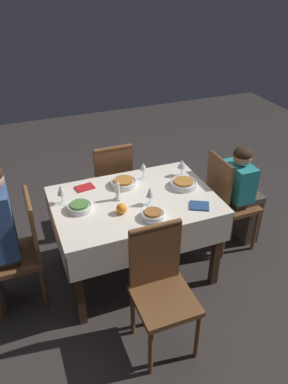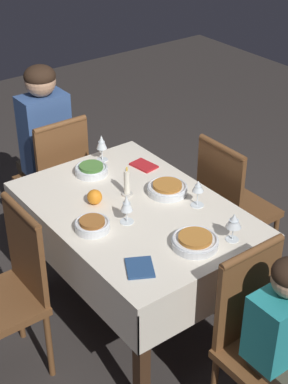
% 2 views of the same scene
% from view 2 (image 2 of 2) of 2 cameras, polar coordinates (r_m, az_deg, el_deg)
% --- Properties ---
extents(ground_plane, '(8.00, 8.00, 0.00)m').
position_cam_2_polar(ground_plane, '(3.50, -0.85, -11.85)').
color(ground_plane, '#332D2B').
extents(dining_table, '(1.26, 0.88, 0.75)m').
position_cam_2_polar(dining_table, '(3.10, -0.94, -3.08)').
color(dining_table, silver).
rests_on(dining_table, ground_plane).
extents(chair_west, '(0.39, 0.39, 0.94)m').
position_cam_2_polar(chair_west, '(3.83, -8.50, 1.51)').
color(chair_west, brown).
rests_on(chair_west, ground_plane).
extents(chair_east, '(0.39, 0.39, 0.94)m').
position_cam_2_polar(chair_east, '(2.70, 11.33, -13.72)').
color(chair_east, brown).
rests_on(chair_east, ground_plane).
extents(chair_south, '(0.39, 0.39, 0.94)m').
position_cam_2_polar(chair_south, '(2.97, -12.92, -9.06)').
color(chair_south, brown).
rests_on(chair_south, ground_plane).
extents(chair_north, '(0.39, 0.39, 0.94)m').
position_cam_2_polar(chair_north, '(3.54, 8.43, -1.11)').
color(chair_north, brown).
rests_on(chair_north, ground_plane).
extents(person_adult_denim, '(0.34, 0.30, 1.23)m').
position_cam_2_polar(person_adult_denim, '(3.86, -9.79, 4.70)').
color(person_adult_denim, '#4C4233').
rests_on(person_adult_denim, ground_plane).
extents(bowl_west, '(0.19, 0.19, 0.06)m').
position_cam_2_polar(bowl_west, '(3.34, -5.13, 2.19)').
color(bowl_west, silver).
rests_on(bowl_west, dining_table).
extents(wine_glass_west, '(0.07, 0.07, 0.16)m').
position_cam_2_polar(wine_glass_west, '(3.44, -4.14, 4.75)').
color(wine_glass_west, white).
rests_on(wine_glass_west, dining_table).
extents(bowl_east, '(0.22, 0.22, 0.06)m').
position_cam_2_polar(bowl_east, '(2.76, 4.97, -4.77)').
color(bowl_east, silver).
rests_on(bowl_east, dining_table).
extents(wine_glass_east, '(0.08, 0.08, 0.15)m').
position_cam_2_polar(wine_glass_east, '(2.78, 8.71, -2.84)').
color(wine_glass_east, white).
rests_on(wine_glass_east, dining_table).
extents(bowl_south, '(0.17, 0.17, 0.06)m').
position_cam_2_polar(bowl_south, '(2.87, -5.04, -3.18)').
color(bowl_south, silver).
rests_on(bowl_south, dining_table).
extents(wine_glass_south, '(0.07, 0.07, 0.15)m').
position_cam_2_polar(wine_glass_south, '(2.87, -1.70, -1.22)').
color(wine_glass_south, white).
rests_on(wine_glass_south, dining_table).
extents(bowl_north, '(0.22, 0.22, 0.06)m').
position_cam_2_polar(bowl_north, '(3.15, 2.27, 0.36)').
color(bowl_north, silver).
rests_on(bowl_north, dining_table).
extents(wine_glass_north, '(0.07, 0.07, 0.15)m').
position_cam_2_polar(wine_glass_north, '(3.01, 5.27, 0.43)').
color(wine_glass_north, white).
rests_on(wine_glass_north, dining_table).
extents(candle_centerpiece, '(0.06, 0.06, 0.17)m').
position_cam_2_polar(candle_centerpiece, '(3.11, -1.66, 0.76)').
color(candle_centerpiece, beige).
rests_on(candle_centerpiece, dining_table).
extents(orange_fruit, '(0.08, 0.08, 0.08)m').
position_cam_2_polar(orange_fruit, '(3.06, -4.81, -0.48)').
color(orange_fruit, orange).
rests_on(orange_fruit, dining_table).
extents(napkin_red_folded, '(0.18, 0.17, 0.01)m').
position_cam_2_polar(napkin_red_folded, '(2.63, -0.41, -7.35)').
color(napkin_red_folded, navy).
rests_on(napkin_red_folded, dining_table).
extents(napkin_spare_side, '(0.16, 0.12, 0.01)m').
position_cam_2_polar(napkin_spare_side, '(3.41, -0.02, 2.59)').
color(napkin_spare_side, red).
rests_on(napkin_spare_side, dining_table).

